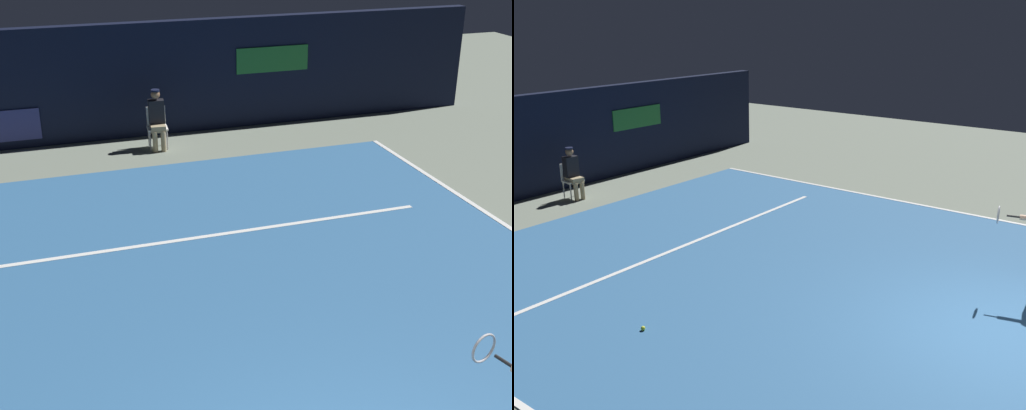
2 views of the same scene
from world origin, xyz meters
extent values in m
plane|color=gray|center=(0.00, 4.46, 0.00)|extent=(33.74, 33.74, 0.00)
cube|color=#336699|center=(0.00, 4.46, 0.01)|extent=(10.63, 10.91, 0.01)
cube|color=white|center=(5.26, 4.46, 0.01)|extent=(0.10, 10.91, 0.01)
cube|color=white|center=(0.00, 6.37, 0.01)|extent=(8.29, 0.10, 0.01)
cube|color=black|center=(0.00, 12.13, 1.30)|extent=(17.49, 0.30, 2.60)
cube|color=#1E6B2D|center=(3.50, 11.97, 1.60)|extent=(1.80, 0.04, 0.60)
cylinder|color=black|center=(1.53, 0.47, 1.35)|extent=(0.10, 0.30, 0.03)
torus|color=#B2B2B7|center=(1.47, 0.74, 1.35)|extent=(0.30, 0.09, 0.30)
cube|color=white|center=(0.47, 11.05, 0.46)|extent=(0.47, 0.44, 0.04)
cube|color=white|center=(0.49, 11.25, 0.69)|extent=(0.42, 0.07, 0.42)
cylinder|color=#B2B2B7|center=(0.27, 10.90, 0.23)|extent=(0.03, 0.03, 0.46)
cylinder|color=#B2B2B7|center=(0.65, 10.87, 0.23)|extent=(0.03, 0.03, 0.46)
cylinder|color=#B2B2B7|center=(0.30, 11.24, 0.23)|extent=(0.03, 0.03, 0.46)
cylinder|color=#B2B2B7|center=(0.68, 11.20, 0.23)|extent=(0.03, 0.03, 0.46)
cube|color=tan|center=(0.47, 10.97, 0.50)|extent=(0.35, 0.43, 0.14)
cylinder|color=tan|center=(0.36, 10.80, 0.23)|extent=(0.11, 0.11, 0.46)
cylinder|color=tan|center=(0.54, 10.78, 0.23)|extent=(0.11, 0.11, 0.46)
cube|color=black|center=(0.48, 11.09, 0.83)|extent=(0.36, 0.25, 0.52)
sphere|color=#8C6647|center=(0.48, 11.09, 1.21)|extent=(0.20, 0.20, 0.20)
cylinder|color=#141933|center=(0.48, 11.09, 1.30)|extent=(0.19, 0.19, 0.04)
sphere|color=#CCE033|center=(-3.13, 4.37, 0.05)|extent=(0.07, 0.07, 0.07)
camera|label=1|loc=(-2.14, -3.52, 5.05)|focal=48.50mm
camera|label=2|loc=(-8.46, -2.06, 4.52)|focal=42.89mm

